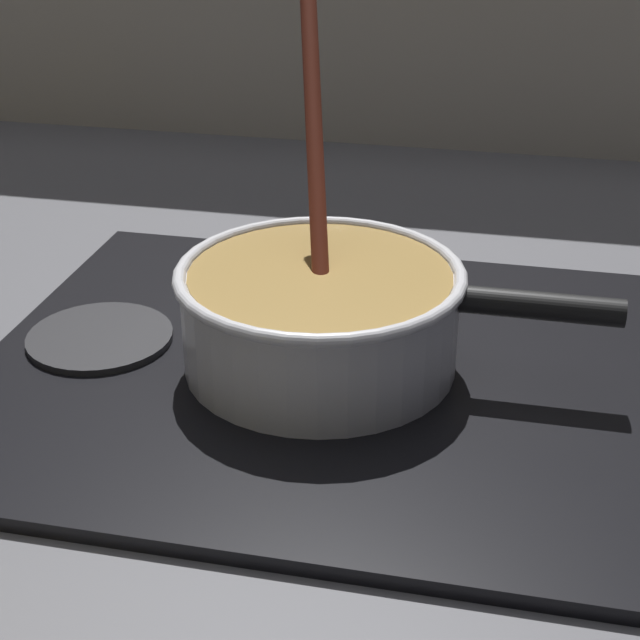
% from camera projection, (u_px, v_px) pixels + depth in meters
% --- Properties ---
extents(ground, '(2.40, 1.60, 0.04)m').
position_uv_depth(ground, '(212.00, 476.00, 0.73)').
color(ground, '#4C4C51').
extents(hob_plate, '(0.56, 0.48, 0.01)m').
position_uv_depth(hob_plate, '(320.00, 370.00, 0.81)').
color(hob_plate, black).
rests_on(hob_plate, ground).
extents(burner_ring, '(0.20, 0.20, 0.01)m').
position_uv_depth(burner_ring, '(320.00, 360.00, 0.81)').
color(burner_ring, '#592D0C').
rests_on(burner_ring, hob_plate).
extents(spare_burner, '(0.13, 0.13, 0.01)m').
position_uv_depth(spare_burner, '(100.00, 337.00, 0.85)').
color(spare_burner, '#262628').
rests_on(spare_burner, hob_plate).
extents(cooking_pan, '(0.35, 0.25, 0.27)m').
position_uv_depth(cooking_pan, '(321.00, 314.00, 0.79)').
color(cooking_pan, silver).
rests_on(cooking_pan, hob_plate).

